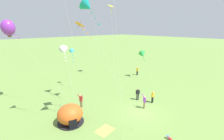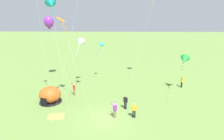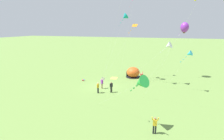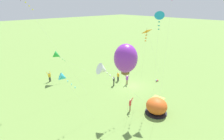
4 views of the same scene
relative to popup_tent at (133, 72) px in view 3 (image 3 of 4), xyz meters
name	(u,v)px [view 3 (image 3 of 4)]	position (x,y,z in m)	size (l,w,h in m)	color
ground_plane	(103,86)	(7.35, -3.79, -1.00)	(300.00, 300.00, 0.00)	olive
popup_tent	(133,72)	(0.00, 0.00, 0.00)	(2.81, 2.81, 2.10)	#D8591E
picnic_blanket	(114,78)	(1.92, -3.47, -0.99)	(1.70, 1.30, 0.01)	gold
toddler_crawling	(83,80)	(5.50, -8.43, -0.82)	(0.32, 0.55, 0.32)	red
person_flying_kite	(102,83)	(8.36, -3.50, 0.00)	(0.68, 0.72, 1.89)	#8C7251
person_near_tent	(142,77)	(2.59, 2.13, 0.00)	(0.65, 0.72, 1.89)	#8C7251
person_strolling	(98,87)	(10.42, -3.37, -0.03)	(0.59, 0.27, 1.72)	black
person_with_toddler	(111,87)	(9.57, -1.49, -0.03)	(0.50, 0.41, 1.72)	black
person_center_field	(155,124)	(18.65, 5.86, 0.00)	(0.50, 0.68, 1.89)	black
kite_green	(140,83)	(18.02, 4.24, 3.76)	(4.70, 7.04, 5.59)	silver
kite_purple	(185,27)	(-2.82, 9.13, 8.91)	(5.59, 6.75, 10.88)	silver
kite_cyan	(189,54)	(5.59, 9.53, 5.03)	(1.78, 3.54, 6.57)	silver
kite_orange	(133,27)	(2.17, 0.25, 8.91)	(4.68, 5.49, 10.59)	silver
kite_teal	(125,17)	(1.76, -1.49, 10.74)	(3.10, 4.63, 12.44)	silver
kite_white	(168,46)	(2.80, 6.42, 5.84)	(2.76, 7.86, 7.60)	silver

